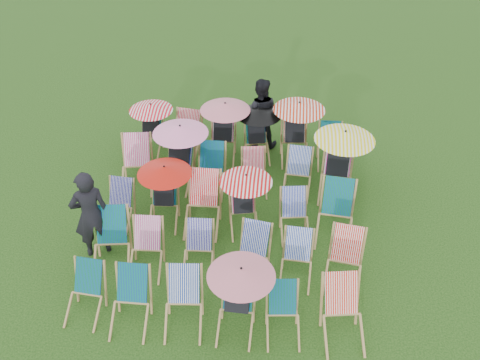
# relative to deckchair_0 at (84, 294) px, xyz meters

# --- Properties ---
(ground) EXTENTS (100.00, 100.00, 0.00)m
(ground) POSITION_rel_deckchair_0_xyz_m (2.05, 2.19, -0.42)
(ground) COLOR black
(ground) RESTS_ON ground
(deckchair_0) EXTENTS (0.63, 0.82, 0.84)m
(deckchair_0) POSITION_rel_deckchair_0_xyz_m (0.00, 0.00, 0.00)
(deckchair_0) COLOR #A2814B
(deckchair_0) RESTS_ON ground
(deckchair_1) EXTENTS (0.60, 0.84, 0.91)m
(deckchair_1) POSITION_rel_deckchair_0_xyz_m (0.77, -0.13, 0.03)
(deckchair_1) COLOR #A2814B
(deckchair_1) RESTS_ON ground
(deckchair_2) EXTENTS (0.67, 0.89, 0.92)m
(deckchair_2) POSITION_rel_deckchair_0_xyz_m (1.60, -0.08, 0.04)
(deckchair_2) COLOR #A2814B
(deckchair_2) RESTS_ON ground
(deckchair_3) EXTENTS (1.03, 1.07, 1.22)m
(deckchair_3) POSITION_rel_deckchair_0_xyz_m (2.44, -0.06, 0.22)
(deckchair_3) COLOR #A2814B
(deckchair_3) RESTS_ON ground
(deckchair_4) EXTENTS (0.61, 0.80, 0.81)m
(deckchair_4) POSITION_rel_deckchair_0_xyz_m (3.14, -0.12, -0.01)
(deckchair_4) COLOR #A2814B
(deckchair_4) RESTS_ON ground
(deckchair_5) EXTENTS (0.76, 0.97, 0.96)m
(deckchair_5) POSITION_rel_deckchair_0_xyz_m (4.05, -0.08, 0.06)
(deckchair_5) COLOR #A2814B
(deckchair_5) RESTS_ON ground
(deckchair_6) EXTENTS (0.77, 0.99, 0.99)m
(deckchair_6) POSITION_rel_deckchair_0_xyz_m (0.13, 1.08, 0.07)
(deckchair_6) COLOR #A2814B
(deckchair_6) RESTS_ON ground
(deckchair_7) EXTENTS (0.60, 0.82, 0.88)m
(deckchair_7) POSITION_rel_deckchair_0_xyz_m (0.75, 1.04, 0.02)
(deckchair_7) COLOR #A2814B
(deckchair_7) RESTS_ON ground
(deckchair_8) EXTENTS (0.57, 0.77, 0.82)m
(deckchair_8) POSITION_rel_deckchair_0_xyz_m (1.65, 1.14, -0.01)
(deckchair_8) COLOR #A2814B
(deckchair_8) RESTS_ON ground
(deckchair_9) EXTENTS (0.72, 0.90, 0.87)m
(deckchair_9) POSITION_rel_deckchair_0_xyz_m (2.57, 1.09, 0.02)
(deckchair_9) COLOR #A2814B
(deckchair_9) RESTS_ON ground
(deckchair_10) EXTENTS (0.60, 0.80, 0.83)m
(deckchair_10) POSITION_rel_deckchair_0_xyz_m (3.34, 1.05, -0.01)
(deckchair_10) COLOR #A2814B
(deckchair_10) RESTS_ON ground
(deckchair_11) EXTENTS (0.75, 0.95, 0.93)m
(deckchair_11) POSITION_rel_deckchair_0_xyz_m (4.13, 1.03, 0.05)
(deckchair_11) COLOR #A2814B
(deckchair_11) RESTS_ON ground
(deckchair_12) EXTENTS (0.61, 0.80, 0.82)m
(deckchair_12) POSITION_rel_deckchair_0_xyz_m (-0.06, 2.17, -0.01)
(deckchair_12) COLOR #A2814B
(deckchair_12) RESTS_ON ground
(deckchair_13) EXTENTS (1.02, 1.07, 1.21)m
(deckchair_13) POSITION_rel_deckchair_0_xyz_m (0.82, 2.32, 0.22)
(deckchair_13) COLOR #A2814B
(deckchair_13) RESTS_ON ground
(deckchair_14) EXTENTS (0.68, 0.95, 1.02)m
(deckchair_14) POSITION_rel_deckchair_0_xyz_m (1.56, 2.23, 0.09)
(deckchair_14) COLOR #A2814B
(deckchair_14) RESTS_ON ground
(deckchair_15) EXTENTS (0.98, 1.07, 1.16)m
(deckchair_15) POSITION_rel_deckchair_0_xyz_m (2.34, 2.26, 0.19)
(deckchair_15) COLOR #A2814B
(deckchair_15) RESTS_ON ground
(deckchair_16) EXTENTS (0.65, 0.83, 0.84)m
(deckchair_16) POSITION_rel_deckchair_0_xyz_m (3.30, 2.16, -0.00)
(deckchair_16) COLOR #A2814B
(deckchair_16) RESTS_ON ground
(deckchair_17) EXTENTS (0.79, 1.02, 1.03)m
(deckchair_17) POSITION_rel_deckchair_0_xyz_m (4.04, 2.17, 0.09)
(deckchair_17) COLOR #A2814B
(deckchair_17) RESTS_ON ground
(deckchair_18) EXTENTS (0.79, 1.01, 1.01)m
(deckchair_18) POSITION_rel_deckchair_0_xyz_m (0.01, 3.37, 0.08)
(deckchair_18) COLOR #A2814B
(deckchair_18) RESTS_ON ground
(deckchair_19) EXTENTS (1.13, 1.20, 1.34)m
(deckchair_19) POSITION_rel_deckchair_0_xyz_m (0.88, 3.53, 0.29)
(deckchair_19) COLOR #A2814B
(deckchair_19) RESTS_ON ground
(deckchair_20) EXTENTS (0.63, 0.87, 0.94)m
(deckchair_20) POSITION_rel_deckchair_0_xyz_m (1.56, 3.35, 0.05)
(deckchair_20) COLOR #A2814B
(deckchair_20) RESTS_ON ground
(deckchair_21) EXTENTS (0.64, 0.82, 0.82)m
(deckchair_21) POSITION_rel_deckchair_0_xyz_m (2.45, 3.43, -0.01)
(deckchair_21) COLOR #A2814B
(deckchair_21) RESTS_ON ground
(deckchair_22) EXTENTS (0.65, 0.85, 0.87)m
(deckchair_22) POSITION_rel_deckchair_0_xyz_m (3.34, 3.45, 0.01)
(deckchair_22) COLOR #A2814B
(deckchair_22) RESTS_ON ground
(deckchair_23) EXTENTS (1.20, 1.26, 1.42)m
(deckchair_23) POSITION_rel_deckchair_0_xyz_m (4.14, 3.48, 0.33)
(deckchair_23) COLOR #A2814B
(deckchair_23) RESTS_ON ground
(deckchair_24) EXTENTS (0.97, 1.02, 1.15)m
(deckchair_24) POSITION_rel_deckchair_0_xyz_m (0.02, 4.66, 0.19)
(deckchair_24) COLOR #A2814B
(deckchair_24) RESTS_ON ground
(deckchair_25) EXTENTS (0.78, 1.00, 0.99)m
(deckchair_25) POSITION_rel_deckchair_0_xyz_m (0.83, 4.47, 0.08)
(deckchair_25) COLOR #A2814B
(deckchair_25) RESTS_ON ground
(deckchair_26) EXTENTS (1.09, 1.14, 1.30)m
(deckchair_26) POSITION_rel_deckchair_0_xyz_m (1.68, 4.59, 0.26)
(deckchair_26) COLOR #A2814B
(deckchair_26) RESTS_ON ground
(deckchair_27) EXTENTS (0.99, 1.08, 1.17)m
(deckchair_27) POSITION_rel_deckchair_0_xyz_m (2.44, 4.63, 0.20)
(deckchair_27) COLOR #A2814B
(deckchair_27) RESTS_ON ground
(deckchair_28) EXTENTS (1.13, 1.20, 1.34)m
(deckchair_28) POSITION_rel_deckchair_0_xyz_m (3.28, 4.68, 0.29)
(deckchair_28) COLOR #A2814B
(deckchair_28) RESTS_ON ground
(deckchair_29) EXTENTS (0.59, 0.80, 0.85)m
(deckchair_29) POSITION_rel_deckchair_0_xyz_m (4.05, 4.53, 0.01)
(deckchair_29) COLOR #A2814B
(deckchair_29) RESTS_ON ground
(person_left) EXTENTS (0.77, 0.68, 1.78)m
(person_left) POSITION_rel_deckchair_0_xyz_m (-0.25, 1.35, 0.47)
(person_left) COLOR black
(person_left) RESTS_ON ground
(person_rear) EXTENTS (0.82, 0.65, 1.67)m
(person_rear) POSITION_rel_deckchair_0_xyz_m (2.46, 5.12, 0.42)
(person_rear) COLOR black
(person_rear) RESTS_ON ground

